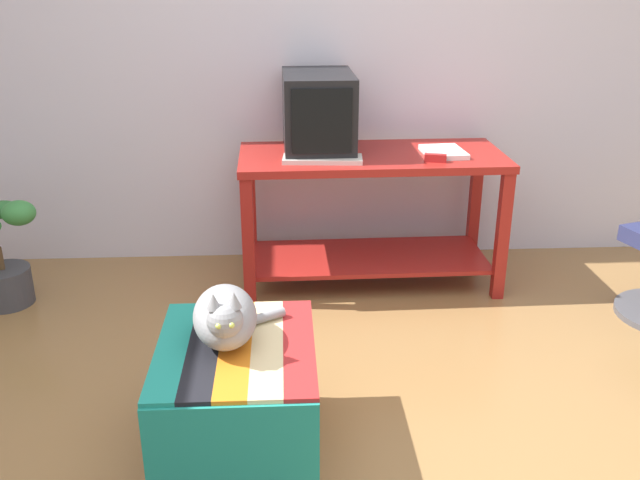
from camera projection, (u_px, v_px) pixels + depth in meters
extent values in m
plane|color=olive|center=(348.00, 475.00, 2.45)|extent=(14.00, 14.00, 0.00)
cube|color=silver|center=(318.00, 33.00, 3.86)|extent=(8.00, 0.10, 2.60)
cube|color=maroon|center=(248.00, 243.00, 3.53)|extent=(0.06, 0.06, 0.69)
cube|color=maroon|center=(502.00, 237.00, 3.62)|extent=(0.06, 0.06, 0.69)
cube|color=maroon|center=(475.00, 204.00, 4.10)|extent=(0.06, 0.06, 0.69)
cube|color=maroon|center=(251.00, 209.00, 4.01)|extent=(0.06, 0.06, 0.69)
cube|color=maroon|center=(369.00, 257.00, 3.89)|extent=(1.29, 0.53, 0.02)
cube|color=maroon|center=(372.00, 157.00, 3.68)|extent=(1.40, 0.63, 0.04)
cube|color=black|center=(318.00, 149.00, 3.73)|extent=(0.26, 0.37, 0.02)
cube|color=black|center=(318.00, 112.00, 3.66)|extent=(0.37, 0.52, 0.41)
cube|color=black|center=(322.00, 121.00, 3.41)|extent=(0.30, 0.02, 0.32)
cube|color=beige|center=(322.00, 159.00, 3.52)|extent=(0.41, 0.18, 0.02)
cube|color=white|center=(443.00, 152.00, 3.65)|extent=(0.22, 0.27, 0.03)
cube|color=#7A664C|center=(238.00, 400.00, 2.51)|extent=(0.53, 0.61, 0.42)
cube|color=#1E897A|center=(232.00, 451.00, 2.19)|extent=(0.55, 0.01, 0.33)
cube|color=#1E897A|center=(172.00, 349.00, 2.42)|extent=(0.11, 0.66, 0.02)
cube|color=black|center=(204.00, 348.00, 2.43)|extent=(0.11, 0.66, 0.02)
cube|color=orange|center=(236.00, 347.00, 2.43)|extent=(0.11, 0.66, 0.02)
cube|color=beige|center=(267.00, 347.00, 2.44)|extent=(0.11, 0.66, 0.02)
cube|color=#AD2323|center=(299.00, 346.00, 2.44)|extent=(0.11, 0.66, 0.02)
ellipsoid|color=gray|center=(225.00, 316.00, 2.42)|extent=(0.25, 0.36, 0.19)
sphere|color=gray|center=(225.00, 320.00, 2.29)|extent=(0.12, 0.12, 0.12)
cylinder|color=gray|center=(251.00, 321.00, 2.55)|extent=(0.25, 0.17, 0.04)
cone|color=gray|center=(213.00, 301.00, 2.26)|extent=(0.05, 0.05, 0.05)
cone|color=gray|center=(234.00, 300.00, 2.26)|extent=(0.05, 0.05, 0.05)
sphere|color=#C6D151|center=(218.00, 326.00, 2.23)|extent=(0.02, 0.02, 0.02)
sphere|color=#C6D151|center=(232.00, 325.00, 2.24)|extent=(0.02, 0.02, 0.02)
cylinder|color=#3D3D42|center=(6.00, 286.00, 3.64)|extent=(0.27, 0.27, 0.20)
cylinder|color=brown|center=(0.00, 258.00, 3.58)|extent=(0.03, 0.03, 0.12)
ellipsoid|color=#38843D|center=(19.00, 213.00, 3.48)|extent=(0.17, 0.15, 0.13)
ellipsoid|color=#2D7033|center=(2.00, 210.00, 3.61)|extent=(0.20, 0.14, 0.09)
cube|color=#A31E1E|center=(435.00, 158.00, 3.51)|extent=(0.12, 0.06, 0.04)
cylinder|color=#B7B7BC|center=(459.00, 149.00, 3.75)|extent=(0.04, 0.14, 0.01)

